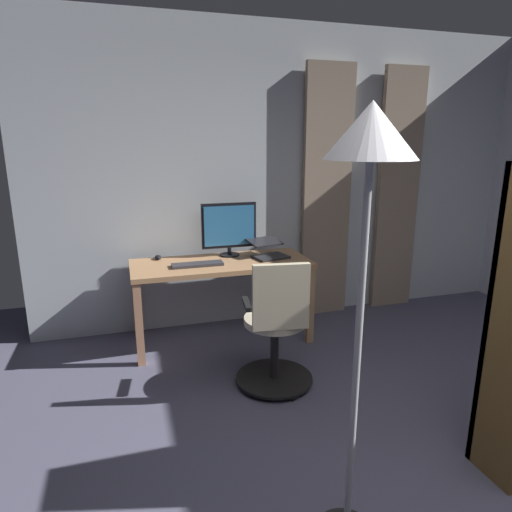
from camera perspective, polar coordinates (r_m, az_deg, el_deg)
back_room_partition at (r=4.37m, az=4.43°, el=9.99°), size 4.88×0.10×2.76m
curtain_left_panel at (r=4.82m, az=17.70°, el=7.78°), size 0.46×0.06×2.42m
curtain_right_panel at (r=4.42m, az=9.03°, el=7.73°), size 0.49×0.06×2.42m
desk at (r=3.84m, az=-4.46°, el=-2.08°), size 1.52×0.62×0.72m
office_chair at (r=3.14m, az=2.63°, el=-9.53°), size 0.56×0.56×0.96m
computer_monitor at (r=3.97m, az=-3.48°, el=3.70°), size 0.49×0.18×0.47m
computer_keyboard at (r=3.71m, az=-7.51°, el=-1.08°), size 0.42×0.12×0.02m
laptop at (r=3.95m, az=1.58°, el=0.63°), size 0.35×0.38×0.15m
computer_mouse at (r=3.97m, az=-12.45°, el=-0.16°), size 0.06×0.10×0.04m
floor_lamp at (r=1.67m, az=14.20°, el=9.23°), size 0.34×0.34×1.86m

